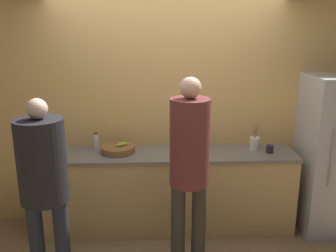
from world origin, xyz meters
name	(u,v)px	position (x,y,z in m)	size (l,w,h in m)	color
ground_plane	(168,242)	(0.00, 0.00, 0.00)	(14.00, 14.00, 0.00)	#8C704C
wall_back	(166,110)	(0.00, 0.61, 1.30)	(5.20, 0.06, 2.60)	#E0B266
counter	(167,190)	(0.00, 0.33, 0.45)	(2.78, 0.59, 0.90)	tan
person_left	(43,175)	(-1.06, -0.57, 1.03)	(0.40, 0.40, 1.68)	#232838
person_center	(189,161)	(0.16, -0.45, 1.09)	(0.35, 0.35, 1.82)	#38332D
fruit_bowl	(118,149)	(-0.53, 0.34, 0.93)	(0.36, 0.36, 0.11)	brown
utensil_crock	(255,143)	(0.96, 0.38, 0.97)	(0.11, 0.11, 0.28)	silver
bottle_clear	(96,143)	(-0.78, 0.47, 0.97)	(0.06, 0.06, 0.19)	silver
bottle_amber	(203,142)	(0.40, 0.46, 0.97)	(0.08, 0.08, 0.18)	brown
cup_black	(270,149)	(1.10, 0.27, 0.94)	(0.08, 0.08, 0.08)	#28282D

